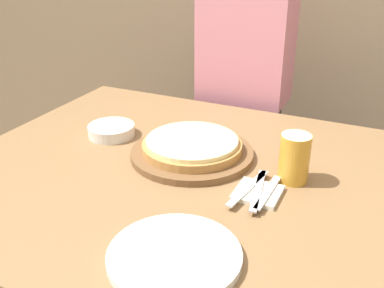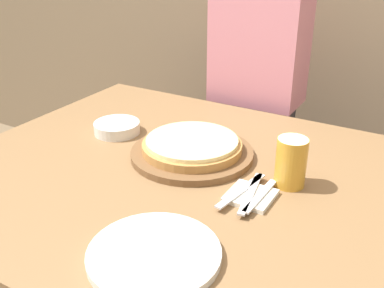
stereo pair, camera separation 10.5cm
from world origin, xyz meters
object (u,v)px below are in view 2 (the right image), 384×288
Objects in this scene: dinner_plate at (154,254)px; side_bowl at (117,128)px; dinner_knife at (251,193)px; spoon at (260,196)px; beer_glass at (291,160)px; diner_person at (255,114)px; pizza_on_board at (192,149)px; fork at (241,190)px.

dinner_plate is 1.83× the size of side_bowl.
dinner_knife and spoon have the same top height.
beer_glass is 0.71m from diner_person.
dinner_knife is (0.54, -0.15, -0.00)m from side_bowl.
pizza_on_board is 2.40× the size of side_bowl.
side_bowl is at bearing 135.18° from dinner_plate.
spoon is 0.13× the size of diner_person.
side_bowl is 0.87× the size of spoon.
diner_person is (-0.05, 0.59, -0.10)m from pizza_on_board.
pizza_on_board is 0.30m from beer_glass.
side_bowl is at bearing 163.60° from fork.
dinner_plate is at bearing -108.69° from spoon.
dinner_knife is at bearing 0.00° from fork.
pizza_on_board is 0.60m from diner_person.
beer_glass is 0.13m from spoon.
dinner_knife is 0.15× the size of diner_person.
beer_glass reaches higher than dinner_knife.
side_bowl is 0.58m from spoon.
side_bowl is at bearing 175.01° from pizza_on_board.
pizza_on_board is 1.77× the size of dinner_knife.
diner_person is (-0.31, 0.72, -0.09)m from spoon.
pizza_on_board is 2.08× the size of spoon.
beer_glass is 0.65× the size of dinner_knife.
side_bowl is 0.74× the size of fork.
dinner_plate reaches higher than fork.
side_bowl is 0.56m from dinner_knife.
dinner_knife is (0.08, 0.30, 0.01)m from dinner_plate.
beer_glass reaches higher than dinner_plate.
side_bowl is at bearing -113.83° from diner_person.
diner_person is at bearing 94.45° from pizza_on_board.
pizza_on_board is 0.25m from fork.
dinner_plate is at bearing -108.41° from beer_glass.
dinner_plate is 1.59× the size of spoon.
fork is at bearing -127.66° from beer_glass.
spoon is 0.79m from diner_person.
dinner_knife is (0.24, -0.12, -0.01)m from pizza_on_board.
dinner_plate is at bearing -99.87° from fork.
fork is 0.05m from spoon.
beer_glass is at bearing -2.70° from pizza_on_board.
dinner_plate is 0.64m from side_bowl.
fork is at bearing -30.23° from pizza_on_board.
side_bowl reaches higher than dinner_knife.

